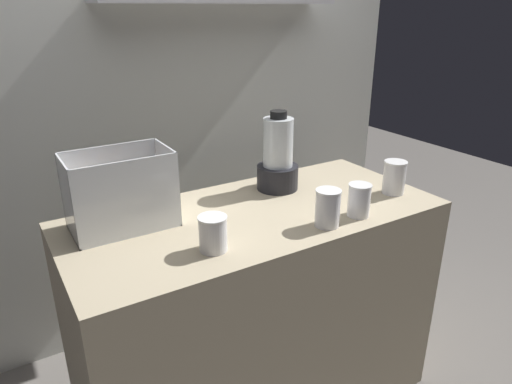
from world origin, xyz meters
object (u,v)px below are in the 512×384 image
(juice_cup_orange_far_left, at_px, (213,236))
(juice_cup_beet_right, at_px, (394,179))
(juice_cup_beet_left, at_px, (327,210))
(carrot_display_bin, at_px, (118,205))
(blender_pitcher, at_px, (278,159))
(juice_cup_beet_middle, at_px, (359,202))

(juice_cup_orange_far_left, relative_size, juice_cup_beet_right, 0.84)
(juice_cup_beet_left, bearing_deg, carrot_display_bin, 149.25)
(carrot_display_bin, height_order, blender_pitcher, blender_pitcher)
(juice_cup_beet_middle, bearing_deg, blender_pitcher, 104.58)
(juice_cup_orange_far_left, height_order, juice_cup_beet_left, juice_cup_beet_left)
(juice_cup_beet_right, bearing_deg, blender_pitcher, 142.18)
(carrot_display_bin, xyz_separation_m, blender_pitcher, (0.67, 0.02, 0.05))
(carrot_display_bin, bearing_deg, juice_cup_beet_right, -14.69)
(juice_cup_beet_middle, bearing_deg, juice_cup_orange_far_left, 175.28)
(juice_cup_orange_far_left, height_order, juice_cup_beet_middle, juice_cup_beet_middle)
(juice_cup_orange_far_left, xyz_separation_m, juice_cup_beet_left, (0.41, -0.05, 0.01))
(juice_cup_beet_left, height_order, juice_cup_beet_right, juice_cup_beet_right)
(juice_cup_beet_middle, height_order, juice_cup_beet_right, juice_cup_beet_right)
(juice_cup_beet_middle, xyz_separation_m, juice_cup_beet_right, (0.27, 0.09, 0.01))
(carrot_display_bin, distance_m, blender_pitcher, 0.67)
(juice_cup_beet_middle, relative_size, juice_cup_beet_right, 0.90)
(juice_cup_beet_left, bearing_deg, juice_cup_orange_far_left, 173.00)
(blender_pitcher, distance_m, juice_cup_orange_far_left, 0.58)
(juice_cup_orange_far_left, bearing_deg, juice_cup_beet_right, 2.92)
(juice_cup_beet_middle, bearing_deg, carrot_display_bin, 154.69)
(blender_pitcher, height_order, juice_cup_beet_left, blender_pitcher)
(blender_pitcher, height_order, juice_cup_beet_right, blender_pitcher)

